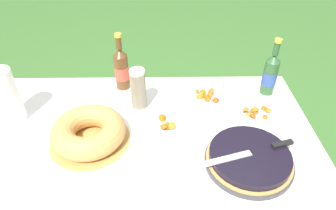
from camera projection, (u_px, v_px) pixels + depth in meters
garden_table at (135, 147)px, 1.35m from camera, size 1.58×0.93×0.70m
tablecloth at (135, 138)px, 1.31m from camera, size 1.59×0.94×0.10m
berry_tart at (249, 159)px, 1.16m from camera, size 0.35×0.35×0.06m
serving_knife at (257, 151)px, 1.15m from camera, size 0.37×0.13×0.01m
bundt_cake at (89, 132)px, 1.25m from camera, size 0.34×0.34×0.10m
cup_stack at (138, 90)px, 1.39m from camera, size 0.07×0.07×0.21m
cider_bottle_green at (270, 74)px, 1.49m from camera, size 0.07×0.07×0.30m
cider_bottle_amber at (121, 69)px, 1.53m from camera, size 0.07×0.07×0.30m
snack_plate_near at (206, 98)px, 1.50m from camera, size 0.20×0.20×0.06m
snack_plate_left at (254, 113)px, 1.41m from camera, size 0.22×0.22×0.06m
snack_plate_right at (167, 127)px, 1.33m from camera, size 0.20×0.20×0.06m
paper_towel_roll at (6, 97)px, 1.31m from camera, size 0.11×0.11×0.26m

